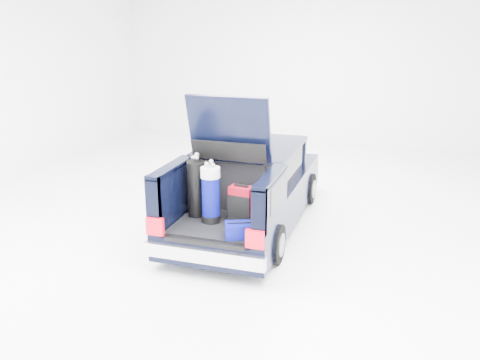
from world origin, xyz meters
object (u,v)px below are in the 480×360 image
(red_suitcase, at_px, (241,204))
(blue_golf_bag, at_px, (211,194))
(black_golf_bag, at_px, (196,188))
(car, at_px, (250,187))
(blue_duffel, at_px, (241,230))

(red_suitcase, xyz_separation_m, blue_golf_bag, (-0.43, -0.16, 0.17))
(black_golf_bag, height_order, blue_golf_bag, black_golf_bag)
(car, height_order, red_suitcase, car)
(black_golf_bag, distance_m, blue_golf_bag, 0.34)
(blue_duffel, bearing_deg, black_golf_bag, 124.92)
(black_golf_bag, xyz_separation_m, blue_duffel, (0.90, -0.58, -0.35))
(red_suitcase, height_order, black_golf_bag, black_golf_bag)
(black_golf_bag, distance_m, blue_duffel, 1.12)
(red_suitcase, distance_m, blue_golf_bag, 0.49)
(car, bearing_deg, blue_duffel, -77.30)
(red_suitcase, bearing_deg, blue_golf_bag, -151.79)
(blue_golf_bag, bearing_deg, car, 61.37)
(car, distance_m, blue_duffel, 2.03)
(red_suitcase, height_order, blue_golf_bag, blue_golf_bag)
(red_suitcase, bearing_deg, blue_duffel, -65.93)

